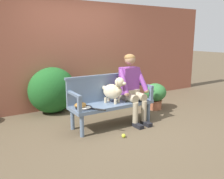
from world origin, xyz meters
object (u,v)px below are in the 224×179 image
object	(u,v)px
garden_bench	(112,106)
dog_on_bench	(114,90)
tennis_racket	(85,108)
tennis_ball	(124,136)
baseball_glove	(80,105)
person_seated	(132,86)
potted_plant	(155,94)

from	to	relation	value
garden_bench	dog_on_bench	world-z (taller)	dog_on_bench
tennis_racket	tennis_ball	xyz separation A→B (m)	(0.43, -0.54, -0.41)
garden_bench	baseball_glove	xyz separation A→B (m)	(-0.62, 0.03, 0.10)
person_seated	dog_on_bench	distance (m)	0.40
person_seated	tennis_ball	world-z (taller)	person_seated
garden_bench	person_seated	xyz separation A→B (m)	(0.43, -0.01, 0.33)
garden_bench	tennis_ball	distance (m)	0.70
person_seated	tennis_racket	xyz separation A→B (m)	(-1.00, -0.04, -0.26)
baseball_glove	tennis_racket	bearing A→B (deg)	-64.76
tennis_ball	potted_plant	xyz separation A→B (m)	(1.52, 0.96, 0.31)
garden_bench	tennis_racket	xyz separation A→B (m)	(-0.57, -0.05, 0.07)
garden_bench	tennis_ball	bearing A→B (deg)	-103.77
baseball_glove	tennis_ball	xyz separation A→B (m)	(0.48, -0.62, -0.44)
tennis_ball	person_seated	bearing A→B (deg)	45.09
dog_on_bench	potted_plant	world-z (taller)	dog_on_bench
potted_plant	tennis_racket	bearing A→B (deg)	-167.82
tennis_racket	tennis_ball	world-z (taller)	tennis_racket
garden_bench	tennis_ball	world-z (taller)	garden_bench
garden_bench	tennis_racket	size ratio (longest dim) A/B	2.83
person_seated	tennis_racket	bearing A→B (deg)	-177.66
garden_bench	tennis_racket	bearing A→B (deg)	-174.54
garden_bench	person_seated	size ratio (longest dim) A/B	1.21
garden_bench	person_seated	world-z (taller)	person_seated
dog_on_bench	potted_plant	bearing A→B (deg)	15.80
dog_on_bench	tennis_ball	xyz separation A→B (m)	(-0.18, -0.58, -0.64)
garden_bench	dog_on_bench	xyz separation A→B (m)	(0.03, -0.01, 0.30)
dog_on_bench	potted_plant	size ratio (longest dim) A/B	0.81
potted_plant	garden_bench	bearing A→B (deg)	-165.13
dog_on_bench	tennis_racket	xyz separation A→B (m)	(-0.60, -0.04, -0.23)
tennis_racket	baseball_glove	bearing A→B (deg)	121.06
person_seated	potted_plant	bearing A→B (deg)	21.84
person_seated	potted_plant	size ratio (longest dim) A/B	2.21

